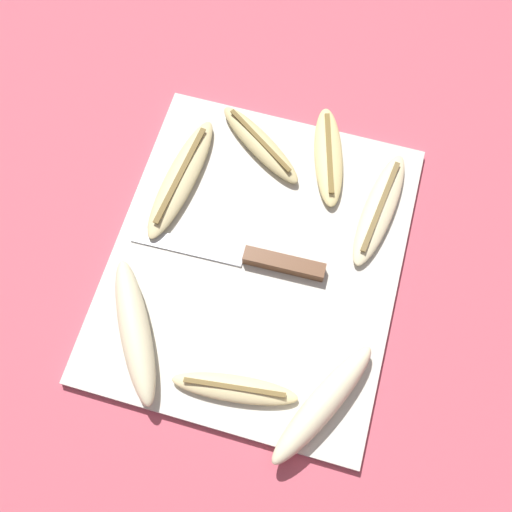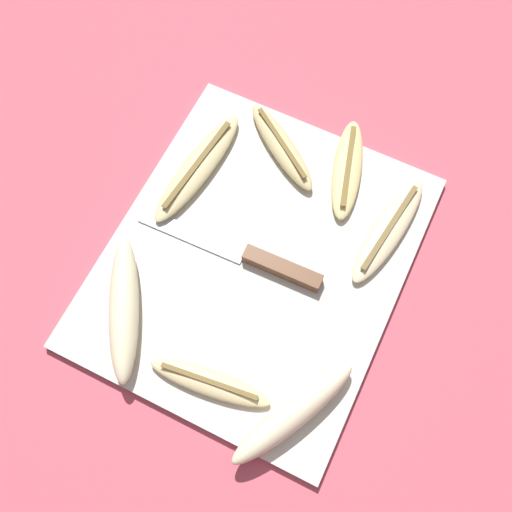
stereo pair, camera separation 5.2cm
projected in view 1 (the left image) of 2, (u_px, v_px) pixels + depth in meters
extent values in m
plane|color=#C65160|center=(256.00, 262.00, 0.80)|extent=(4.00, 4.00, 0.00)
cube|color=beige|center=(256.00, 260.00, 0.80)|extent=(0.44, 0.38, 0.01)
cube|color=brown|center=(283.00, 267.00, 0.78)|extent=(0.02, 0.11, 0.02)
cube|color=#B7BABF|center=(188.00, 247.00, 0.80)|extent=(0.03, 0.15, 0.00)
ellipsoid|color=beige|center=(379.00, 209.00, 0.81)|extent=(0.18, 0.06, 0.02)
cube|color=olive|center=(381.00, 206.00, 0.80)|extent=(0.14, 0.03, 0.00)
ellipsoid|color=beige|center=(323.00, 404.00, 0.70)|extent=(0.18, 0.11, 0.03)
ellipsoid|color=#DBC684|center=(260.00, 144.00, 0.84)|extent=(0.12, 0.15, 0.02)
cube|color=brown|center=(260.00, 140.00, 0.83)|extent=(0.08, 0.11, 0.00)
ellipsoid|color=beige|center=(235.00, 389.00, 0.72)|extent=(0.05, 0.16, 0.02)
cube|color=olive|center=(234.00, 387.00, 0.71)|extent=(0.02, 0.12, 0.00)
ellipsoid|color=beige|center=(181.00, 178.00, 0.82)|extent=(0.20, 0.06, 0.02)
cube|color=brown|center=(180.00, 174.00, 0.81)|extent=(0.16, 0.02, 0.00)
ellipsoid|color=beige|center=(135.00, 331.00, 0.74)|extent=(0.18, 0.13, 0.04)
ellipsoid|color=#EDD689|center=(328.00, 156.00, 0.84)|extent=(0.16, 0.08, 0.02)
cube|color=olive|center=(329.00, 152.00, 0.83)|extent=(0.12, 0.04, 0.00)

